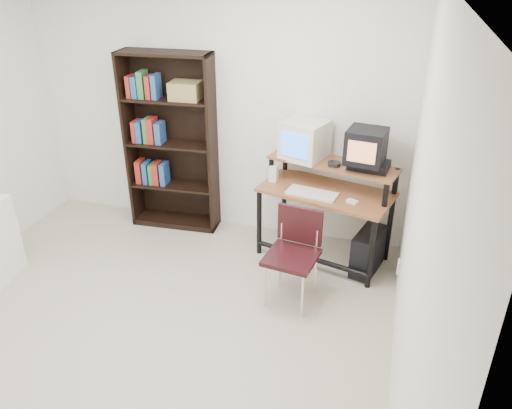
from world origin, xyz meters
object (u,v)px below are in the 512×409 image
(crt_tv, at_px, (366,146))
(bookshelf, at_px, (172,141))
(school_chair, at_px, (295,247))
(computer_desk, at_px, (327,194))
(crt_monitor, at_px, (305,140))
(pc_tower, at_px, (368,251))

(crt_tv, bearing_deg, bookshelf, -178.23)
(bookshelf, bearing_deg, school_chair, -35.65)
(computer_desk, relative_size, school_chair, 1.61)
(crt_tv, xyz_separation_m, school_chair, (-0.47, -0.75, -0.69))
(crt_monitor, relative_size, school_chair, 0.58)
(crt_monitor, xyz_separation_m, crt_tv, (0.59, -0.17, 0.05))
(crt_monitor, bearing_deg, crt_tv, 2.98)
(computer_desk, distance_m, bookshelf, 1.74)
(crt_tv, bearing_deg, computer_desk, -171.13)
(computer_desk, height_order, crt_monitor, crt_monitor)
(computer_desk, bearing_deg, pc_tower, -4.23)
(computer_desk, height_order, school_chair, computer_desk)
(computer_desk, bearing_deg, crt_monitor, 161.89)
(crt_monitor, bearing_deg, pc_tower, -5.25)
(school_chair, relative_size, bookshelf, 0.44)
(bookshelf, bearing_deg, pc_tower, -13.67)
(computer_desk, bearing_deg, bookshelf, -173.68)
(pc_tower, xyz_separation_m, school_chair, (-0.60, -0.59, 0.31))
(school_chair, bearing_deg, pc_tower, 52.93)
(pc_tower, bearing_deg, computer_desk, 176.45)
(school_chair, bearing_deg, bookshelf, 156.03)
(crt_monitor, relative_size, crt_tv, 1.29)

